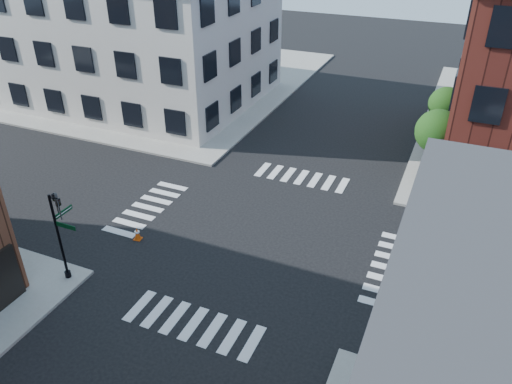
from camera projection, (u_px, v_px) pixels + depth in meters
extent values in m
plane|color=black|center=(259.00, 235.00, 26.48)|extent=(120.00, 120.00, 0.00)
cube|color=gray|center=(149.00, 76.00, 50.28)|extent=(30.00, 30.00, 0.15)
cube|color=beige|center=(129.00, 33.00, 42.90)|extent=(22.00, 16.00, 11.00)
cylinder|color=black|center=(430.00, 167.00, 31.39)|extent=(0.18, 0.18, 1.47)
cylinder|color=black|center=(433.00, 156.00, 31.02)|extent=(0.12, 0.12, 1.47)
sphere|color=#14350E|center=(438.00, 131.00, 30.17)|extent=(2.69, 2.69, 2.69)
sphere|color=#14350E|center=(440.00, 141.00, 30.28)|extent=(1.85, 1.85, 1.85)
cylinder|color=black|center=(440.00, 133.00, 36.18)|extent=(0.18, 0.18, 1.33)
cylinder|color=black|center=(442.00, 124.00, 35.84)|extent=(0.12, 0.12, 1.33)
sphere|color=#14350E|center=(446.00, 104.00, 35.07)|extent=(2.43, 2.43, 2.43)
sphere|color=#14350E|center=(448.00, 112.00, 35.16)|extent=(1.67, 1.67, 1.67)
cylinder|color=black|center=(59.00, 239.00, 22.26)|extent=(0.12, 0.12, 4.60)
cylinder|color=black|center=(68.00, 274.00, 23.27)|extent=(0.28, 0.28, 0.30)
cube|color=#053819|center=(65.00, 226.00, 21.65)|extent=(1.10, 0.03, 0.22)
cube|color=#053819|center=(63.00, 212.00, 22.14)|extent=(0.03, 1.10, 0.22)
imported|color=black|center=(60.00, 209.00, 21.42)|extent=(0.22, 0.18, 1.10)
imported|color=black|center=(56.00, 204.00, 21.77)|extent=(0.18, 0.22, 1.10)
cube|color=#A8A8AA|center=(493.00, 296.00, 20.30)|extent=(1.93, 2.30, 1.88)
cube|color=black|center=(471.00, 284.00, 20.42)|extent=(0.14, 1.79, 0.85)
cylinder|color=black|center=(487.00, 330.00, 20.01)|extent=(0.95, 0.35, 0.94)
cylinder|color=black|center=(487.00, 298.00, 21.59)|extent=(0.95, 0.35, 0.94)
cube|color=#DA4A09|center=(138.00, 239.00, 26.18)|extent=(0.42, 0.42, 0.04)
cone|color=#DA4A09|center=(137.00, 234.00, 26.01)|extent=(0.39, 0.39, 0.70)
cylinder|color=white|center=(137.00, 232.00, 25.96)|extent=(0.27, 0.27, 0.08)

